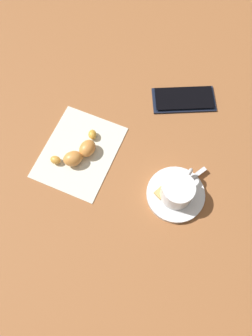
# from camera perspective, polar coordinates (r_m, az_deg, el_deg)

# --- Properties ---
(ground_plane) EXTENTS (1.80, 1.80, 0.00)m
(ground_plane) POSITION_cam_1_polar(r_m,az_deg,el_deg) (0.69, 0.63, -2.05)
(ground_plane) COLOR #995D33
(saucer) EXTENTS (0.12, 0.12, 0.01)m
(saucer) POSITION_cam_1_polar(r_m,az_deg,el_deg) (0.69, 8.61, -4.57)
(saucer) COLOR silver
(saucer) RESTS_ON ground
(espresso_cup) EXTENTS (0.07, 0.09, 0.05)m
(espresso_cup) POSITION_cam_1_polar(r_m,az_deg,el_deg) (0.66, 9.00, -3.89)
(espresso_cup) COLOR silver
(espresso_cup) RESTS_ON saucer
(teaspoon) EXTENTS (0.09, 0.10, 0.01)m
(teaspoon) POSITION_cam_1_polar(r_m,az_deg,el_deg) (0.68, 8.80, -3.71)
(teaspoon) COLOR silver
(teaspoon) RESTS_ON saucer
(sugar_packet) EXTENTS (0.05, 0.06, 0.01)m
(sugar_packet) POSITION_cam_1_polar(r_m,az_deg,el_deg) (0.68, 7.43, -2.86)
(sugar_packet) COLOR tan
(sugar_packet) RESTS_ON saucer
(napkin) EXTENTS (0.18, 0.21, 0.00)m
(napkin) POSITION_cam_1_polar(r_m,az_deg,el_deg) (0.72, -8.13, 2.81)
(napkin) COLOR silver
(napkin) RESTS_ON ground
(croissant) EXTENTS (0.09, 0.11, 0.03)m
(croissant) POSITION_cam_1_polar(r_m,az_deg,el_deg) (0.71, -8.14, 2.70)
(croissant) COLOR gold
(croissant) RESTS_ON napkin
(cell_phone) EXTENTS (0.16, 0.11, 0.01)m
(cell_phone) POSITION_cam_1_polar(r_m,az_deg,el_deg) (0.79, 10.03, 11.74)
(cell_phone) COLOR #151D30
(cell_phone) RESTS_ON ground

